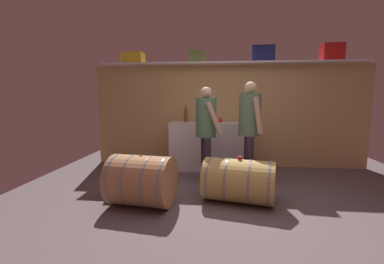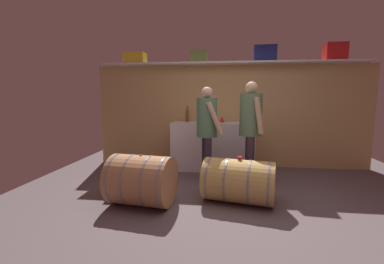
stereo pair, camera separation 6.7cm
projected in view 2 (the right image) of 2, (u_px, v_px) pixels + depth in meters
The scene contains 16 objects.
ground_plane at pixel (231, 196), 3.76m from camera, with size 6.69×7.75×0.02m, color #5D4F53.
back_wall_panel at pixel (230, 116), 5.30m from camera, with size 5.49×0.10×2.06m, color tan.
high_shelf_board at pixel (231, 63), 5.02m from camera, with size 5.06×0.40×0.03m, color silver.
toolcase_yellow at pixel (135, 58), 5.23m from camera, with size 0.41×0.30×0.22m, color yellow.
toolcase_olive at pixel (199, 57), 5.07m from camera, with size 0.32×0.26×0.22m, color olive.
toolcase_navy at pixel (265, 54), 4.92m from camera, with size 0.42×0.22×0.30m, color navy.
toolcase_red at pixel (335, 52), 4.77m from camera, with size 0.37×0.27×0.32m, color red.
work_cabinet at pixel (213, 146), 5.09m from camera, with size 1.58×0.56×0.93m, color silver.
wine_bottle_amber at pixel (187, 115), 5.14m from camera, with size 0.07×0.07×0.32m.
wine_glass at pixel (201, 117), 4.98m from camera, with size 0.08×0.08×0.15m.
red_funnel at pixel (222, 119), 5.09m from camera, with size 0.11×0.11×0.11m, color red.
wine_barrel_near at pixel (239, 181), 3.49m from camera, with size 1.04×0.76×0.60m.
wine_barrel_far at pixel (141, 180), 3.41m from camera, with size 0.89×0.76×0.67m.
tasting_cup at pixel (240, 158), 3.45m from camera, with size 0.06×0.06×0.04m, color red.
winemaker_pouring at pixel (251, 122), 4.12m from camera, with size 0.38×0.49×1.66m.
visitor_tasting at pixel (207, 125), 4.24m from camera, with size 0.45×0.51×1.58m.
Camera 2 is at (-0.13, -3.08, 1.42)m, focal length 24.23 mm.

